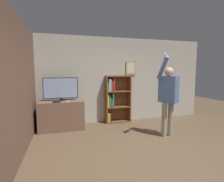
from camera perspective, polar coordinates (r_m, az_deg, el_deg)
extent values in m
plane|color=brown|center=(3.46, 13.14, -21.84)|extent=(14.00, 14.00, 0.00)
cube|color=#B2AD9E|center=(5.65, -0.35, 3.58)|extent=(6.53, 0.06, 2.70)
cube|color=#AD8942|center=(5.82, 6.09, 7.46)|extent=(0.33, 0.02, 0.46)
cube|color=beige|center=(5.80, 6.14, 7.46)|extent=(0.26, 0.01, 0.36)
cube|color=brown|center=(4.11, -26.82, 1.83)|extent=(0.06, 4.36, 2.70)
cube|color=brown|center=(5.16, -16.13, -7.57)|extent=(1.23, 0.60, 0.81)
cylinder|color=black|center=(5.15, -16.28, -2.82)|extent=(0.22, 0.22, 0.03)
cylinder|color=black|center=(5.14, -16.29, -2.38)|extent=(0.06, 0.06, 0.05)
cube|color=black|center=(5.11, -16.40, 0.95)|extent=(0.94, 0.04, 0.59)
cube|color=#8C9EC6|center=(5.08, -16.40, 0.92)|extent=(0.91, 0.01, 0.55)
cube|color=black|center=(4.92, -17.57, -3.15)|extent=(0.19, 0.23, 0.05)
cube|color=white|center=(4.87, -14.10, -3.32)|extent=(0.06, 0.14, 0.02)
cube|color=brown|center=(5.48, -1.88, -2.83)|extent=(0.04, 0.28, 1.50)
cube|color=brown|center=(5.71, 5.66, -2.48)|extent=(0.04, 0.28, 1.50)
cube|color=brown|center=(5.71, 1.56, -2.45)|extent=(0.81, 0.01, 1.50)
cube|color=brown|center=(5.75, 1.94, -9.88)|extent=(0.74, 0.28, 0.04)
cube|color=brown|center=(5.63, 1.96, -5.17)|extent=(0.74, 0.28, 0.04)
cube|color=brown|center=(5.55, 1.98, -0.11)|extent=(0.74, 0.28, 0.04)
cube|color=brown|center=(5.52, 2.00, 4.87)|extent=(0.74, 0.28, 0.04)
cube|color=orange|center=(5.58, -1.46, -8.65)|extent=(0.03, 0.21, 0.32)
cube|color=gold|center=(5.61, -1.10, -8.70)|extent=(0.04, 0.25, 0.30)
cube|color=#232328|center=(5.61, -0.62, -8.58)|extent=(0.02, 0.23, 0.32)
cube|color=gold|center=(5.47, -1.42, -3.29)|extent=(0.04, 0.22, 0.38)
cube|color=#338447|center=(5.51, -1.05, -3.78)|extent=(0.02, 0.26, 0.28)
cube|color=#338447|center=(5.50, -0.73, -3.52)|extent=(0.02, 0.25, 0.33)
cube|color=#2D569E|center=(5.52, -0.29, -3.85)|extent=(0.04, 0.24, 0.26)
cube|color=#338447|center=(5.50, 0.22, -3.04)|extent=(0.04, 0.22, 0.42)
cube|color=#338447|center=(5.43, -1.47, 1.36)|extent=(0.04, 0.26, 0.27)
cube|color=beige|center=(5.41, -0.95, 1.94)|extent=(0.04, 0.21, 0.38)
cube|color=#5B8E99|center=(5.42, -0.48, 1.84)|extent=(0.04, 0.20, 0.36)
cube|color=red|center=(5.44, 0.02, 1.60)|extent=(0.03, 0.21, 0.31)
cube|color=red|center=(5.48, 0.44, 1.98)|extent=(0.03, 0.26, 0.38)
cylinder|color=gray|center=(4.61, 16.68, -8.91)|extent=(0.13, 0.13, 0.87)
cylinder|color=gray|center=(4.71, 18.54, -8.66)|extent=(0.13, 0.13, 0.87)
cube|color=#4C6B9E|center=(4.52, 17.94, 0.53)|extent=(0.40, 0.50, 0.65)
sphere|color=tan|center=(4.50, 18.14, 6.02)|extent=(0.21, 0.21, 0.21)
cylinder|color=#4C6B9E|center=(4.67, 20.50, 0.44)|extent=(0.09, 0.09, 0.60)
cylinder|color=#4C6B9E|center=(4.26, 16.26, 7.31)|extent=(0.09, 0.42, 0.54)
cube|color=white|center=(4.23, 16.81, 10.71)|extent=(0.04, 0.09, 0.14)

